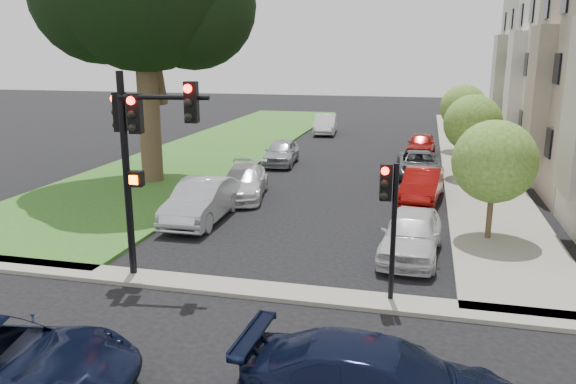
% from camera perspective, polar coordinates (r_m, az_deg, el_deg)
% --- Properties ---
extents(ground, '(140.00, 140.00, 0.00)m').
position_cam_1_polar(ground, '(13.31, -5.26, -13.56)').
color(ground, black).
rests_on(ground, ground).
extents(grass_strip, '(8.00, 44.00, 0.12)m').
position_cam_1_polar(grass_strip, '(37.92, -6.43, 4.73)').
color(grass_strip, '#30581C').
rests_on(grass_strip, ground).
extents(sidewalk_right, '(3.50, 44.00, 0.12)m').
position_cam_1_polar(sidewalk_right, '(35.76, 18.06, 3.56)').
color(sidewalk_right, gray).
rests_on(sidewalk_right, ground).
extents(sidewalk_cross, '(60.00, 1.00, 0.12)m').
position_cam_1_polar(sidewalk_cross, '(15.00, -2.76, -9.95)').
color(sidewalk_cross, gray).
rests_on(sidewalk_cross, ground).
extents(house_d, '(7.70, 7.55, 15.97)m').
position_cam_1_polar(house_d, '(42.49, 26.07, 13.74)').
color(house_d, '#9E9D92').
rests_on(house_d, ground).
extents(small_tree_a, '(2.71, 2.71, 4.06)m').
position_cam_1_polar(small_tree_a, '(19.36, 20.23, 2.91)').
color(small_tree_a, '#372719').
rests_on(small_tree_a, ground).
extents(small_tree_b, '(2.79, 2.79, 4.18)m').
position_cam_1_polar(small_tree_b, '(28.79, 18.26, 6.63)').
color(small_tree_b, '#372719').
rests_on(small_tree_b, ground).
extents(small_tree_c, '(2.82, 2.82, 4.23)m').
position_cam_1_polar(small_tree_c, '(36.59, 17.39, 8.20)').
color(small_tree_c, '#372719').
rests_on(small_tree_c, ground).
extents(traffic_signal_main, '(2.78, 0.73, 5.68)m').
position_cam_1_polar(traffic_signal_main, '(15.38, -14.80, 5.23)').
color(traffic_signal_main, black).
rests_on(traffic_signal_main, ground).
extents(traffic_signal_secondary, '(0.47, 0.38, 3.58)m').
position_cam_1_polar(traffic_signal_secondary, '(13.83, 10.27, -1.51)').
color(traffic_signal_secondary, black).
rests_on(traffic_signal_secondary, ground).
extents(car_parked_0, '(2.03, 4.38, 1.45)m').
position_cam_1_polar(car_parked_0, '(17.67, 12.41, -4.18)').
color(car_parked_0, silver).
rests_on(car_parked_0, ground).
extents(car_parked_1, '(1.87, 4.29, 1.37)m').
position_cam_1_polar(car_parked_1, '(24.29, 13.44, 0.66)').
color(car_parked_1, maroon).
rests_on(car_parked_1, ground).
extents(car_parked_2, '(2.44, 4.72, 1.27)m').
position_cam_1_polar(car_parked_2, '(29.04, 13.18, 2.74)').
color(car_parked_2, '#3F4247').
rests_on(car_parked_2, ground).
extents(car_parked_3, '(1.86, 4.02, 1.33)m').
position_cam_1_polar(car_parked_3, '(35.39, 13.38, 4.77)').
color(car_parked_3, maroon).
rests_on(car_parked_3, ground).
extents(car_parked_5, '(1.75, 4.73, 1.55)m').
position_cam_1_polar(car_parked_5, '(21.08, -8.79, -0.90)').
color(car_parked_5, '#999BA0').
rests_on(car_parked_5, ground).
extents(car_parked_6, '(2.60, 4.82, 1.33)m').
position_cam_1_polar(car_parked_6, '(24.38, -4.54, 1.00)').
color(car_parked_6, silver).
rests_on(car_parked_6, ground).
extents(car_parked_7, '(1.94, 4.18, 1.39)m').
position_cam_1_polar(car_parked_7, '(31.43, -0.70, 4.06)').
color(car_parked_7, '#999BA0').
rests_on(car_parked_7, ground).
extents(car_parked_9, '(2.03, 4.62, 1.48)m').
position_cam_1_polar(car_parked_9, '(43.50, 3.82, 6.89)').
color(car_parked_9, silver).
rests_on(car_parked_9, ground).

